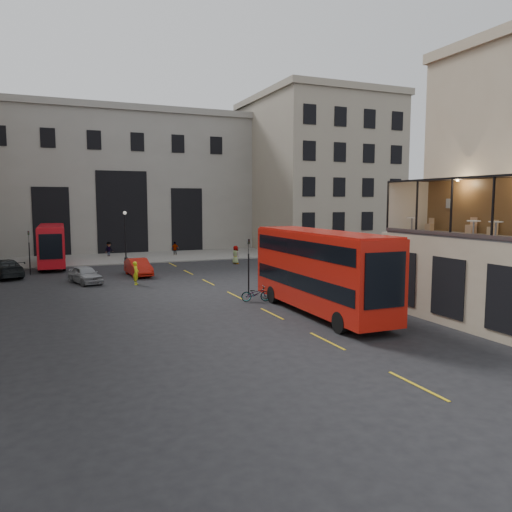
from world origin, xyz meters
name	(u,v)px	position (x,y,z in m)	size (l,w,h in m)	color
ground	(364,337)	(0.00, 0.00, 0.00)	(140.00, 140.00, 0.00)	black
host_frontage	(471,281)	(6.50, 0.00, 2.25)	(3.00, 11.00, 4.50)	#BEAD8F
cafe_floor	(473,236)	(6.50, 0.00, 4.55)	(3.00, 10.00, 0.10)	slate
gateway	(116,178)	(-5.00, 47.99, 9.39)	(35.00, 10.60, 18.00)	gray
building_right	(316,171)	(20.00, 39.97, 10.39)	(16.60, 18.60, 20.00)	gray
pavement_far	(121,258)	(-6.00, 38.00, 0.06)	(40.00, 12.00, 0.12)	slate
traffic_light_near	(249,259)	(-1.00, 12.00, 2.42)	(0.16, 0.20, 3.80)	black
traffic_light_far	(29,247)	(-15.00, 28.00, 2.42)	(0.16, 0.20, 3.80)	black
street_lamp_b	(125,239)	(-6.00, 34.00, 2.39)	(0.36, 0.36, 5.33)	black
bus_near	(320,268)	(0.50, 5.01, 2.63)	(2.80, 11.76, 4.68)	#B4160C
bus_far	(52,243)	(-13.13, 32.97, 2.28)	(2.61, 10.22, 4.05)	red
car_a	(85,275)	(-10.93, 21.31, 0.68)	(1.62, 4.01, 1.37)	gray
car_b	(138,267)	(-6.44, 23.74, 0.74)	(1.56, 4.47, 1.47)	#AE150A
car_c	(3,269)	(-17.00, 26.84, 0.78)	(2.19, 5.38, 1.56)	black
bicycle	(256,294)	(-1.43, 9.69, 0.49)	(0.65, 1.87, 0.98)	gray
cyclist	(136,273)	(-7.39, 19.13, 0.89)	(0.65, 0.43, 1.78)	#D0D816
pedestrian_b	(109,250)	(-7.08, 39.55, 0.88)	(1.14, 0.65, 1.76)	gray
pedestrian_c	(175,249)	(0.20, 38.04, 0.83)	(0.97, 0.40, 1.65)	gray
pedestrian_d	(236,255)	(4.09, 28.20, 0.93)	(0.91, 0.59, 1.86)	gray
cafe_table_near	(496,227)	(5.60, -2.18, 5.13)	(0.64, 0.64, 0.80)	beige
cafe_table_mid	(474,226)	(5.58, -0.89, 5.13)	(0.64, 0.64, 0.80)	white
cafe_table_far	(412,222)	(5.84, 3.85, 5.13)	(0.64, 0.64, 0.81)	silver
cafe_chair_b	(493,230)	(7.66, -0.17, 4.83)	(0.43, 0.43, 0.77)	#D7AE7C
cafe_chair_c	(471,228)	(7.66, 1.25, 4.86)	(0.46, 0.46, 0.86)	tan
cafe_chair_d	(430,227)	(7.35, 4.08, 4.83)	(0.42, 0.42, 0.75)	tan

